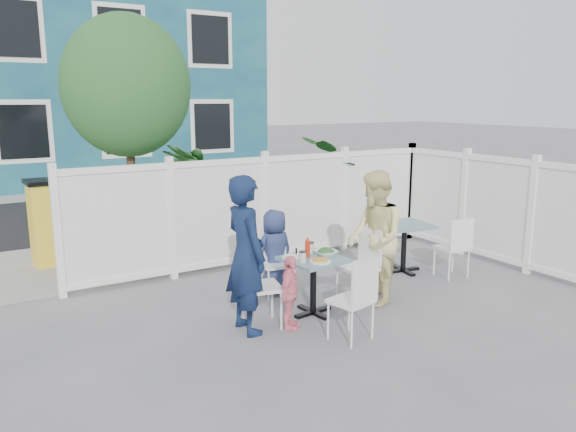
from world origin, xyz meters
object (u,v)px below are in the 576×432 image
main_table (313,271)px  woman (375,238)px  chair_near (357,295)px  boy (275,252)px  toddler (290,293)px  spare_table (404,234)px  man (246,255)px  chair_right (363,260)px  chair_back (274,256)px  utility_cabinet (55,224)px  chair_left (254,280)px

main_table → woman: bearing=-4.3°
chair_near → boy: bearing=77.0°
main_table → toddler: bearing=-153.6°
spare_table → toddler: (-2.45, -0.89, -0.14)m
chair_near → man: 1.21m
chair_right → chair_back: chair_right is taller
chair_near → boy: 1.68m
chair_near → toddler: 0.75m
utility_cabinet → man: bearing=-73.5°
spare_table → chair_near: chair_near is taller
utility_cabinet → main_table: utility_cabinet is taller
chair_near → chair_back: bearing=77.4°
toddler → chair_near: bearing=-99.8°
chair_near → toddler: bearing=110.7°
main_table → man: bearing=-178.6°
utility_cabinet → chair_back: size_ratio=1.46×
toddler → utility_cabinet: bearing=70.8°
spare_table → woman: woman is taller
boy → chair_near: bearing=82.3°
spare_table → chair_left: bearing=-166.9°
utility_cabinet → chair_back: (2.11, -2.85, -0.12)m
chair_near → chair_right: bearing=36.0°
woman → chair_back: bearing=-112.7°
chair_left → chair_back: size_ratio=1.09×
spare_table → chair_near: 2.54m
chair_right → boy: (-0.75, 0.82, 0.01)m
chair_right → boy: boy is taller
utility_cabinet → main_table: size_ratio=1.76×
chair_near → man: man is taller
chair_right → man: (-1.59, -0.04, 0.31)m
chair_left → chair_near: 1.12m
utility_cabinet → chair_back: bearing=-56.1°
chair_left → man: man is taller
man → chair_left: bearing=-69.1°
woman → toddler: bearing=-60.1°
chair_left → chair_near: (0.70, -0.87, -0.03)m
main_table → boy: size_ratio=0.64×
spare_table → chair_near: (-2.05, -1.51, -0.05)m
main_table → spare_table: 2.11m
boy → chair_back: bearing=23.7°
chair_back → woman: 1.29m
woman → utility_cabinet: bearing=-118.7°
man → woman: size_ratio=1.04×
main_table → boy: bearing=91.4°
spare_table → woman: 1.39m
spare_table → main_table: bearing=-161.7°
utility_cabinet → main_table: bearing=-62.3°
chair_near → toddler: size_ratio=1.05×
chair_right → chair_near: size_ratio=1.07×
spare_table → chair_left: (-2.74, -0.64, -0.02)m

